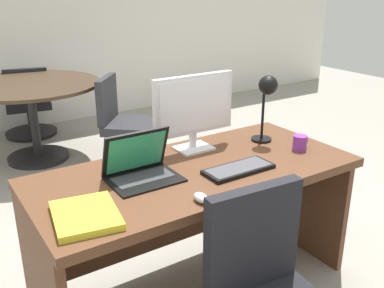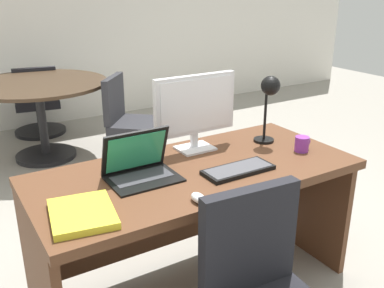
% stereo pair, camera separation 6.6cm
% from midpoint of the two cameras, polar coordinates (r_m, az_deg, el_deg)
% --- Properties ---
extents(ground, '(12.00, 12.00, 0.00)m').
position_cam_midpoint_polar(ground, '(3.76, -11.21, -5.63)').
color(ground, gray).
extents(back_wall, '(10.00, 0.10, 2.80)m').
position_cam_midpoint_polar(back_wall, '(5.40, -20.47, 16.82)').
color(back_wall, silver).
rests_on(back_wall, ground).
extents(desk, '(1.66, 0.76, 0.74)m').
position_cam_midpoint_polar(desk, '(2.33, 0.76, -7.22)').
color(desk, '#56331E').
rests_on(desk, ground).
extents(monitor, '(0.49, 0.16, 0.42)m').
position_cam_midpoint_polar(monitor, '(2.39, 1.22, 4.79)').
color(monitor, silver).
rests_on(monitor, desk).
extents(laptop, '(0.33, 0.25, 0.23)m').
position_cam_midpoint_polar(laptop, '(2.11, -6.08, -2.48)').
color(laptop, black).
rests_on(laptop, desk).
extents(keyboard, '(0.36, 0.15, 0.02)m').
position_cam_midpoint_polar(keyboard, '(2.19, 6.91, -3.35)').
color(keyboard, black).
rests_on(keyboard, desk).
extents(mouse, '(0.05, 0.09, 0.04)m').
position_cam_midpoint_polar(mouse, '(1.88, 1.84, -7.07)').
color(mouse, silver).
rests_on(mouse, desk).
extents(desk_lamp, '(0.12, 0.14, 0.40)m').
position_cam_midpoint_polar(desk_lamp, '(2.53, 10.81, 6.35)').
color(desk_lamp, black).
rests_on(desk_lamp, desk).
extents(book, '(0.30, 0.34, 0.03)m').
position_cam_midpoint_polar(book, '(1.82, -13.13, -8.86)').
color(book, yellow).
rests_on(book, desk).
extents(coffee_mug, '(0.10, 0.08, 0.09)m').
position_cam_midpoint_polar(coffee_mug, '(2.51, 14.92, 0.01)').
color(coffee_mug, purple).
rests_on(coffee_mug, desk).
extents(meeting_table, '(1.28, 1.28, 0.75)m').
position_cam_midpoint_polar(meeting_table, '(4.37, -18.86, 5.35)').
color(meeting_table, black).
rests_on(meeting_table, ground).
extents(meeting_chair_near, '(0.66, 0.65, 0.83)m').
position_cam_midpoint_polar(meeting_chair_near, '(4.11, -7.36, 1.83)').
color(meeting_chair_near, black).
rests_on(meeting_chair_near, ground).
extents(meeting_chair_far, '(0.56, 0.56, 0.79)m').
position_cam_midpoint_polar(meeting_chair_far, '(5.15, -19.13, 4.47)').
color(meeting_chair_far, black).
rests_on(meeting_chair_far, ground).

